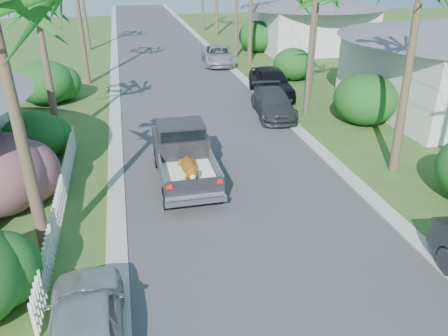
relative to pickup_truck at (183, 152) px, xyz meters
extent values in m
plane|color=#365720|center=(1.78, -7.08, -1.01)|extent=(120.00, 120.00, 0.00)
cube|color=#38383A|center=(1.78, 17.92, -1.00)|extent=(8.00, 100.00, 0.02)
cube|color=#A5A39E|center=(-2.52, 17.92, -0.98)|extent=(0.60, 100.00, 0.06)
cube|color=#A5A39E|center=(6.08, 17.92, -0.98)|extent=(0.60, 100.00, 0.06)
cylinder|color=black|center=(-0.85, -2.21, -0.63)|extent=(0.28, 0.76, 0.76)
cylinder|color=black|center=(0.85, -2.21, -0.63)|extent=(0.28, 0.76, 0.76)
cylinder|color=black|center=(-0.85, 1.04, -0.63)|extent=(0.28, 0.76, 0.76)
cylinder|color=black|center=(0.85, 1.04, -0.63)|extent=(0.28, 0.76, 0.76)
cube|color=slate|center=(0.00, -1.56, -0.39)|extent=(1.90, 2.40, 0.24)
cube|color=slate|center=(-0.92, -1.56, -0.01)|extent=(0.06, 2.40, 0.55)
cube|color=slate|center=(0.92, -1.56, -0.01)|extent=(0.06, 2.40, 0.55)
cube|color=black|center=(0.00, -2.73, -0.03)|extent=(1.92, 0.08, 0.52)
cube|color=silver|center=(0.00, -2.89, -0.46)|extent=(1.98, 0.18, 0.18)
cube|color=red|center=(-0.80, -2.78, 0.09)|extent=(0.18, 0.05, 0.14)
cube|color=red|center=(0.80, -2.78, 0.09)|extent=(0.18, 0.05, 0.14)
cube|color=black|center=(0.00, 0.29, 0.04)|extent=(1.94, 1.65, 1.10)
cube|color=black|center=(0.00, 0.29, 0.77)|extent=(1.70, 1.35, 0.55)
cube|color=black|center=(0.00, -0.38, 0.74)|extent=(1.60, 0.05, 0.45)
cube|color=black|center=(0.00, 1.54, -0.11)|extent=(1.94, 1.20, 0.80)
cube|color=white|center=(0.00, -1.56, -0.19)|extent=(1.70, 2.10, 0.16)
ellipsoid|color=orange|center=(0.00, -1.46, 0.11)|extent=(0.48, 1.25, 0.43)
sphere|color=orange|center=(0.00, -2.21, 0.19)|extent=(0.40, 0.40, 0.40)
ellipsoid|color=white|center=(0.00, -1.46, 0.01)|extent=(0.32, 0.86, 0.18)
imported|color=#2F3235|center=(5.60, 6.06, -0.35)|extent=(2.40, 4.75, 1.32)
imported|color=black|center=(6.62, 9.52, -0.18)|extent=(2.25, 5.00, 1.67)
imported|color=#BABCC2|center=(5.38, 18.59, -0.32)|extent=(2.73, 5.13, 1.37)
imported|color=#B4B6BC|center=(-3.10, -7.68, -0.32)|extent=(1.73, 4.11, 1.39)
cone|color=brown|center=(-4.42, -4.08, 2.49)|extent=(0.36, 0.71, 7.01)
cone|color=brown|center=(-5.02, 4.92, 2.09)|extent=(0.36, 0.61, 6.21)
cone|color=brown|center=(-4.22, 14.92, 2.99)|extent=(0.36, 0.36, 8.00)
cone|color=brown|center=(-4.72, 26.92, 2.24)|extent=(0.36, 0.75, 6.51)
cone|color=brown|center=(8.08, -1.08, 2.74)|extent=(0.36, 0.73, 7.51)
cone|color=brown|center=(8.38, 7.92, 1.99)|extent=(0.36, 0.54, 6.01)
cone|color=brown|center=(7.98, 18.92, 3.09)|extent=(0.36, 0.36, 8.20)
cone|color=brown|center=(8.28, 32.92, 2.39)|extent=(0.36, 0.63, 6.81)
ellipsoid|color=#14481C|center=(-5.62, 2.92, -0.01)|extent=(2.40, 2.64, 2.00)
ellipsoid|color=#14481C|center=(-6.22, 10.92, 0.19)|extent=(3.20, 3.52, 2.40)
ellipsoid|color=#14481C|center=(9.58, 3.92, 0.24)|extent=(3.00, 3.30, 2.50)
ellipsoid|color=#14481C|center=(9.28, 12.92, 0.04)|extent=(2.60, 2.86, 2.10)
ellipsoid|color=#14481C|center=(9.78, 22.92, 0.29)|extent=(3.20, 3.52, 2.60)
cube|color=white|center=(-4.22, -1.58, -0.51)|extent=(0.10, 11.00, 1.00)
cube|color=silver|center=(14.78, 4.92, 0.89)|extent=(8.00, 9.00, 3.80)
cube|color=silver|center=(14.78, 22.92, 0.79)|extent=(9.00, 8.00, 3.60)
cone|color=#595B60|center=(14.78, 22.92, 3.09)|extent=(6.48, 6.48, 1.00)
cylinder|color=brown|center=(7.38, 5.92, 3.49)|extent=(0.26, 0.26, 9.00)
cylinder|color=brown|center=(7.38, 20.92, 3.49)|extent=(0.26, 0.26, 9.00)
camera|label=1|loc=(-1.81, -14.77, 6.49)|focal=35.00mm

